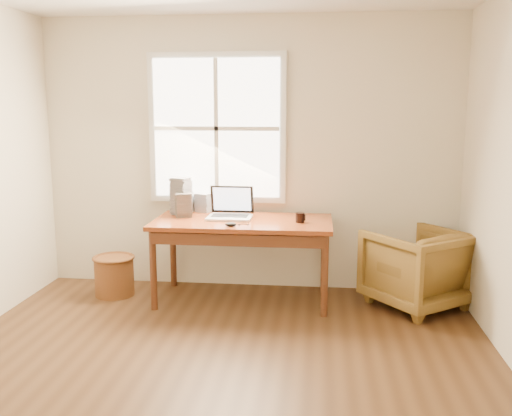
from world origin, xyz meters
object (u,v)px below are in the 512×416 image
at_px(desk, 243,222).
at_px(armchair, 417,268).
at_px(wicker_stool, 114,276).
at_px(laptop, 229,203).
at_px(cd_stack_a, 183,197).
at_px(coffee_mug, 300,218).

relative_size(desk, armchair, 2.08).
distance_m(desk, wicker_stool, 1.34).
xyz_separation_m(laptop, cd_stack_a, (-0.49, 0.28, -0.00)).
xyz_separation_m(armchair, wicker_stool, (-2.77, 0.00, -0.17)).
bearing_deg(cd_stack_a, armchair, -8.18).
relative_size(desk, coffee_mug, 18.31).
xyz_separation_m(desk, armchair, (1.55, 0.00, -0.38)).
height_order(wicker_stool, cd_stack_a, cd_stack_a).
bearing_deg(desk, cd_stack_a, 153.28).
bearing_deg(cd_stack_a, laptop, -29.29).
distance_m(armchair, coffee_mug, 1.13).
bearing_deg(laptop, cd_stack_a, 151.25).
distance_m(laptop, cd_stack_a, 0.56).
distance_m(desk, armchair, 1.60).
relative_size(desk, laptop, 3.86).
bearing_deg(desk, coffee_mug, -5.62).
height_order(wicker_stool, coffee_mug, coffee_mug).
bearing_deg(wicker_stool, cd_stack_a, 27.32).
relative_size(armchair, laptop, 1.85).
bearing_deg(cd_stack_a, wicker_stool, -152.68).
bearing_deg(desk, laptop, 164.35).
relative_size(desk, wicker_stool, 4.42).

